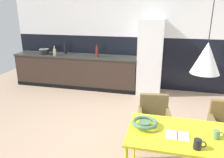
% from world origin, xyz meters
% --- Properties ---
extents(ground_plane, '(9.17, 9.17, 0.00)m').
position_xyz_m(ground_plane, '(0.00, 0.00, 0.00)').
color(ground_plane, tan).
extents(back_wall_splashback_dark, '(7.05, 0.12, 1.39)m').
position_xyz_m(back_wall_splashback_dark, '(0.00, 2.94, 0.69)').
color(back_wall_splashback_dark, black).
rests_on(back_wall_splashback_dark, ground).
extents(back_wall_panel_upper, '(7.05, 0.12, 1.39)m').
position_xyz_m(back_wall_panel_upper, '(0.00, 2.94, 2.08)').
color(back_wall_panel_upper, white).
rests_on(back_wall_panel_upper, back_wall_splashback_dark).
extents(kitchen_counter, '(3.44, 0.63, 0.90)m').
position_xyz_m(kitchen_counter, '(-1.67, 2.58, 0.45)').
color(kitchen_counter, '#352720').
rests_on(kitchen_counter, ground).
extents(refrigerator_column, '(0.60, 0.60, 1.87)m').
position_xyz_m(refrigerator_column, '(0.36, 2.58, 0.93)').
color(refrigerator_column, silver).
rests_on(refrigerator_column, ground).
extents(dining_table, '(1.54, 0.78, 0.72)m').
position_xyz_m(dining_table, '(1.10, -0.53, 0.68)').
color(dining_table, gold).
rests_on(dining_table, ground).
extents(armchair_corner_seat, '(0.54, 0.53, 0.79)m').
position_xyz_m(armchair_corner_seat, '(0.60, 0.34, 0.49)').
color(armchair_corner_seat, brown).
rests_on(armchair_corner_seat, ground).
extents(fruit_bowl, '(0.32, 0.32, 0.08)m').
position_xyz_m(fruit_bowl, '(0.52, -0.49, 0.78)').
color(fruit_bowl, '#4C704C').
rests_on(fruit_bowl, dining_table).
extents(open_book, '(0.25, 0.19, 0.02)m').
position_xyz_m(open_book, '(0.90, -0.60, 0.73)').
color(open_book, white).
rests_on(open_book, dining_table).
extents(mug_dark_espresso, '(0.12, 0.07, 0.10)m').
position_xyz_m(mug_dark_espresso, '(1.32, -0.55, 0.78)').
color(mug_dark_espresso, '#5B8456').
rests_on(mug_dark_espresso, dining_table).
extents(mug_white_ceramic, '(0.13, 0.08, 0.11)m').
position_xyz_m(mug_white_ceramic, '(1.09, -0.80, 0.78)').
color(mug_white_ceramic, black).
rests_on(mug_white_ceramic, dining_table).
extents(cooking_pot, '(0.26, 0.26, 0.17)m').
position_xyz_m(cooking_pot, '(-2.55, 2.48, 0.97)').
color(cooking_pot, black).
rests_on(cooking_pot, kitchen_counter).
extents(bottle_oil_tall, '(0.07, 0.07, 0.31)m').
position_xyz_m(bottle_oil_tall, '(-1.02, 2.49, 1.03)').
color(bottle_oil_tall, maroon).
rests_on(bottle_oil_tall, kitchen_counter).
extents(bottle_wine_green, '(0.08, 0.08, 0.31)m').
position_xyz_m(bottle_wine_green, '(-2.01, 2.69, 1.02)').
color(bottle_wine_green, black).
rests_on(bottle_wine_green, kitchen_counter).
extents(bottle_spice_small, '(0.07, 0.07, 0.27)m').
position_xyz_m(bottle_spice_small, '(-2.16, 2.36, 1.00)').
color(bottle_spice_small, tan).
rests_on(bottle_spice_small, kitchen_counter).
extents(pendant_lamp_over_table_near, '(0.29, 0.29, 1.26)m').
position_xyz_m(pendant_lamp_over_table_near, '(1.10, -0.58, 1.63)').
color(pendant_lamp_over_table_near, black).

